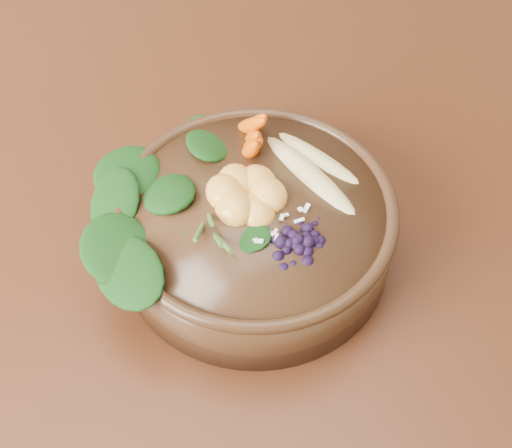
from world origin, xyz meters
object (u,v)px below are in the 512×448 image
object	(u,v)px
kale_heap	(184,180)
mandarin_cluster	(246,185)
stoneware_bowl	(256,230)
blueberry_pile	(298,229)
banana_halves	(315,157)
carrot_cluster	(247,114)
dining_table	(156,225)

from	to	relation	value
kale_heap	mandarin_cluster	distance (m)	0.06
stoneware_bowl	blueberry_pile	distance (m)	0.08
banana_halves	mandarin_cluster	bearing A→B (deg)	170.25
carrot_cluster	blueberry_pile	world-z (taller)	carrot_cluster
blueberry_pile	mandarin_cluster	bearing A→B (deg)	106.68
kale_heap	banana_halves	bearing A→B (deg)	-7.60
carrot_cluster	banana_halves	size ratio (longest dim) A/B	0.48
stoneware_bowl	kale_heap	bearing A→B (deg)	142.82
stoneware_bowl	blueberry_pile	xyz separation A→B (m)	(0.02, -0.05, 0.06)
dining_table	stoneware_bowl	world-z (taller)	stoneware_bowl
banana_halves	mandarin_cluster	size ratio (longest dim) A/B	1.83
kale_heap	blueberry_pile	size ratio (longest dim) A/B	1.42
stoneware_bowl	blueberry_pile	world-z (taller)	blueberry_pile
kale_heap	blueberry_pile	world-z (taller)	kale_heap
dining_table	blueberry_pile	xyz separation A→B (m)	(0.09, -0.20, 0.19)
stoneware_bowl	banana_halves	bearing A→B (deg)	18.69
dining_table	blueberry_pile	world-z (taller)	blueberry_pile
carrot_cluster	banana_halves	bearing A→B (deg)	-66.94
mandarin_cluster	carrot_cluster	bearing A→B (deg)	66.14
dining_table	mandarin_cluster	bearing A→B (deg)	-62.61
stoneware_bowl	kale_heap	distance (m)	0.09
mandarin_cluster	banana_halves	bearing A→B (deg)	6.20
carrot_cluster	banana_halves	world-z (taller)	carrot_cluster
stoneware_bowl	kale_heap	xyz separation A→B (m)	(-0.06, 0.04, 0.06)
stoneware_bowl	carrot_cluster	size ratio (longest dim) A/B	3.62
carrot_cluster	banana_halves	distance (m)	0.08
dining_table	blueberry_pile	size ratio (longest dim) A/B	12.53
banana_halves	blueberry_pile	xyz separation A→B (m)	(-0.06, -0.08, 0.01)
banana_halves	kale_heap	bearing A→B (deg)	156.45
kale_heap	dining_table	bearing A→B (deg)	97.55
carrot_cluster	kale_heap	bearing A→B (deg)	-169.49
dining_table	carrot_cluster	world-z (taller)	carrot_cluster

